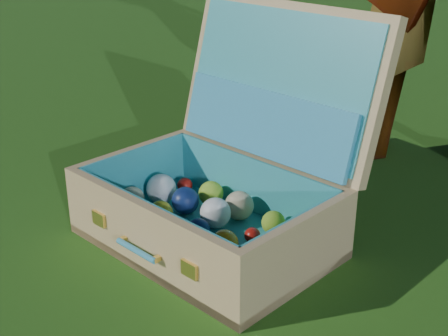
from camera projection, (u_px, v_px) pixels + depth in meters
ground at (249, 219)px, 1.83m from camera, size 60.00×60.00×0.00m
stray_ball at (111, 178)px, 2.02m from camera, size 0.06×0.06×0.06m
suitcase at (230, 175)px, 1.69m from camera, size 0.74×0.69×0.61m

